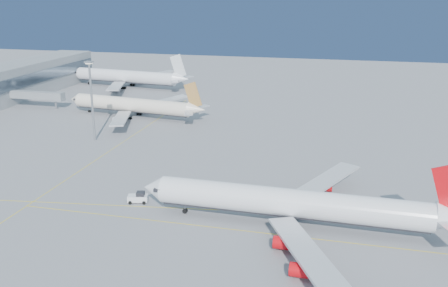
# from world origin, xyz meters

# --- Properties ---
(ground) EXTENTS (500.00, 500.00, 0.00)m
(ground) POSITION_xyz_m (0.00, 0.00, 0.00)
(ground) COLOR slate
(ground) RESTS_ON ground
(terminal) EXTENTS (18.40, 110.00, 15.00)m
(terminal) POSITION_xyz_m (-114.93, 85.00, 7.51)
(terminal) COLOR gray
(terminal) RESTS_ON ground
(jet_bridge) EXTENTS (23.60, 3.60, 6.90)m
(jet_bridge) POSITION_xyz_m (-93.11, 72.00, 5.17)
(jet_bridge) COLOR gray
(jet_bridge) RESTS_ON ground
(taxiway_lines) EXTENTS (118.86, 140.00, 0.02)m
(taxiway_lines) POSITION_xyz_m (-14.71, 6.34, 0.01)
(taxiway_lines) COLOR yellow
(taxiway_lines) RESTS_ON ground
(airliner_virgin) EXTENTS (66.41, 59.76, 16.41)m
(airliner_virgin) POSITION_xyz_m (19.64, -9.45, 4.95)
(airliner_virgin) COLOR white
(airliner_virgin) RESTS_ON ground
(airliner_etihad) EXTENTS (58.29, 53.44, 15.22)m
(airliner_etihad) POSITION_xyz_m (-49.39, 67.18, 4.63)
(airliner_etihad) COLOR beige
(airliner_etihad) RESTS_ON ground
(airliner_third) EXTENTS (65.93, 60.38, 17.69)m
(airliner_third) POSITION_xyz_m (-76.76, 121.83, 5.35)
(airliner_third) COLOR white
(airliner_third) RESTS_ON ground
(pushback_tug) EXTENTS (4.89, 3.59, 2.52)m
(pushback_tug) POSITION_xyz_m (-16.47, -6.06, 1.17)
(pushback_tug) COLOR white
(pushback_tug) RESTS_ON ground
(light_mast) EXTENTS (2.19, 2.19, 25.36)m
(light_mast) POSITION_xyz_m (-49.54, 35.83, 14.97)
(light_mast) COLOR gray
(light_mast) RESTS_ON ground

